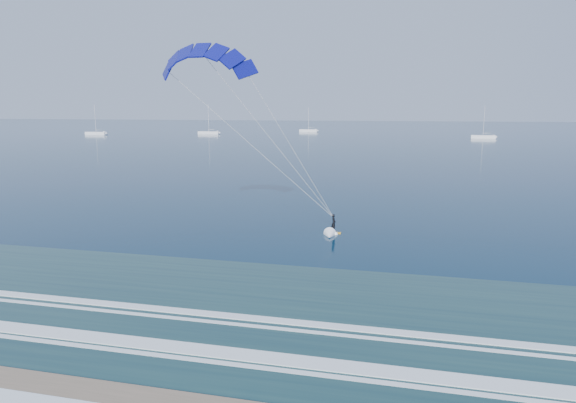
% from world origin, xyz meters
% --- Properties ---
extents(kitesurfer_rig, '(15.24, 9.42, 16.83)m').
position_xyz_m(kitesurfer_rig, '(2.08, 25.55, 8.51)').
color(kitesurfer_rig, orange).
rests_on(kitesurfer_rig, ground).
extents(sailboat_0, '(9.33, 2.40, 12.61)m').
position_xyz_m(sailboat_0, '(-117.03, 178.27, 0.69)').
color(sailboat_0, white).
rests_on(sailboat_0, ground).
extents(sailboat_1, '(9.33, 2.40, 12.73)m').
position_xyz_m(sailboat_1, '(-72.45, 193.89, 0.69)').
color(sailboat_1, white).
rests_on(sailboat_1, ground).
extents(sailboat_2, '(8.44, 2.40, 11.42)m').
position_xyz_m(sailboat_2, '(-34.87, 225.11, 0.68)').
color(sailboat_2, white).
rests_on(sailboat_2, ground).
extents(sailboat_3, '(8.65, 2.40, 12.01)m').
position_xyz_m(sailboat_3, '(38.49, 187.27, 0.69)').
color(sailboat_3, white).
rests_on(sailboat_3, ground).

